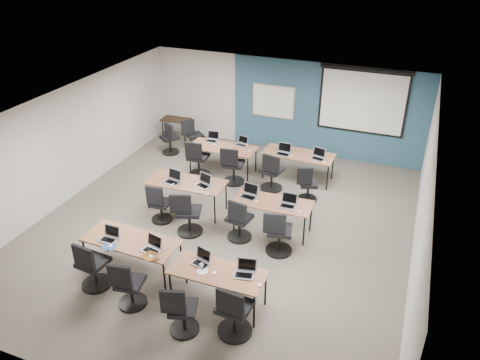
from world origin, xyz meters
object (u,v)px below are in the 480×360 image
at_px(whiteboard, 273,102).
at_px(laptop_6, 249,194).
at_px(task_chair_6, 239,223).
at_px(training_table_front_left, 131,242).
at_px(task_chair_5, 187,216).
at_px(laptop_5, 204,183).
at_px(task_chair_7, 278,236).
at_px(training_table_back_right, 298,155).
at_px(task_chair_11, 307,186).
at_px(projector_screen, 363,98).
at_px(task_chair_8, 198,161).
at_px(laptop_2, 202,260).
at_px(task_chair_0, 92,269).
at_px(laptop_9, 242,143).
at_px(laptop_11, 318,156).
at_px(laptop_10, 283,151).
at_px(laptop_8, 212,138).
at_px(task_chair_1, 128,288).
at_px(training_table_front_right, 218,274).
at_px(task_chair_10, 271,175).
at_px(laptop_4, 173,179).
at_px(laptop_7, 288,203).
at_px(task_chair_9, 233,168).
at_px(task_chair_4, 159,206).
at_px(spare_chair_a, 193,138).
at_px(utility_table, 176,122).
at_px(laptop_1, 152,247).
at_px(laptop_0, 110,236).
at_px(task_chair_3, 234,314).
at_px(training_table_back_left, 223,149).
at_px(laptop_3, 245,271).
at_px(training_table_mid_left, 186,183).
at_px(task_chair_2, 181,314).
at_px(spare_chair_b, 170,141).

distance_m(whiteboard, laptop_6, 4.27).
xyz_separation_m(laptop_6, task_chair_6, (-0.00, -0.61, -0.38)).
height_order(training_table_front_left, task_chair_5, task_chair_5).
relative_size(training_table_front_left, laptop_5, 5.42).
relative_size(task_chair_6, task_chair_7, 0.98).
distance_m(training_table_back_right, task_chair_11, 1.16).
height_order(projector_screen, task_chair_8, projector_screen).
bearing_deg(task_chair_11, laptop_2, -123.47).
relative_size(task_chair_0, laptop_2, 3.30).
height_order(laptop_9, laptop_11, laptop_11).
bearing_deg(laptop_10, laptop_8, -178.76).
height_order(projector_screen, task_chair_1, projector_screen).
height_order(task_chair_1, task_chair_6, task_chair_6).
bearing_deg(task_chair_8, task_chair_0, -92.03).
bearing_deg(training_table_front_left, training_table_front_right, -5.61).
distance_m(laptop_8, task_chair_10, 2.15).
distance_m(laptop_4, laptop_5, 0.74).
distance_m(laptop_7, task_chair_9, 2.62).
bearing_deg(task_chair_4, laptop_7, 6.62).
xyz_separation_m(laptop_8, spare_chair_a, (-0.92, 0.66, -0.39)).
xyz_separation_m(training_table_front_right, utility_table, (-4.06, 6.03, -0.03)).
bearing_deg(whiteboard, laptop_9, -101.02).
bearing_deg(laptop_8, laptop_9, -1.18).
relative_size(task_chair_0, task_chair_11, 1.09).
height_order(laptop_1, laptop_4, laptop_4).
distance_m(laptop_0, task_chair_3, 2.89).
distance_m(training_table_back_left, task_chair_0, 5.17).
relative_size(training_table_back_left, laptop_3, 5.38).
relative_size(task_chair_4, task_chair_11, 1.02).
bearing_deg(laptop_4, training_table_mid_left, 33.15).
xyz_separation_m(task_chair_8, laptop_9, (0.95, 0.81, 0.36)).
xyz_separation_m(training_table_back_left, laptop_8, (-0.44, 0.29, 0.11)).
bearing_deg(task_chair_2, laptop_3, 33.53).
distance_m(task_chair_4, task_chair_9, 2.42).
bearing_deg(laptop_3, task_chair_10, 90.10).
height_order(task_chair_2, task_chair_7, task_chair_7).
xyz_separation_m(laptop_7, laptop_11, (0.07, 2.47, 0.00)).
xyz_separation_m(laptop_8, spare_chair_b, (-1.45, 0.20, -0.39)).
xyz_separation_m(projector_screen, task_chair_2, (-1.60, -7.50, -1.48)).
height_order(whiteboard, laptop_0, whiteboard).
height_order(whiteboard, task_chair_8, whiteboard).
height_order(laptop_4, spare_chair_a, laptop_4).
height_order(task_chair_2, task_chair_6, task_chair_6).
bearing_deg(spare_chair_a, training_table_front_right, -108.90).
xyz_separation_m(laptop_7, task_chair_7, (0.01, -0.71, -0.37)).
height_order(training_table_front_left, laptop_6, laptop_6).
bearing_deg(laptop_8, laptop_6, -54.69).
relative_size(laptop_10, laptop_11, 1.05).
relative_size(task_chair_5, utility_table, 1.19).
distance_m(whiteboard, laptop_5, 4.12).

